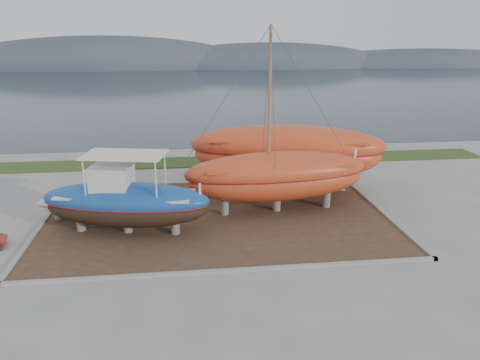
{
  "coord_description": "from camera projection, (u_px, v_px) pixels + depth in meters",
  "views": [
    {
      "loc": [
        -1.63,
        -19.43,
        9.51
      ],
      "look_at": [
        1.23,
        4.0,
        2.09
      ],
      "focal_mm": 35.0,
      "sensor_mm": 36.0,
      "label": 1
    }
  ],
  "objects": [
    {
      "name": "mountain_ridge",
      "position": [
        187.0,
        67.0,
        139.8
      ],
      "size": [
        200.0,
        36.0,
        20.0
      ],
      "primitive_type": null,
      "color": "#333D49",
      "rests_on": "ground"
    },
    {
      "name": "curb_frame",
      "position": [
        217.0,
        216.0,
        25.2
      ],
      "size": [
        18.6,
        12.6,
        0.15
      ],
      "primitive_type": null,
      "color": "gray",
      "rests_on": "ground"
    },
    {
      "name": "white_dinghy",
      "position": [
        83.0,
        202.0,
        25.35
      ],
      "size": [
        4.83,
        3.21,
        1.36
      ],
      "primitive_type": null,
      "rotation": [
        0.0,
        0.0,
        0.37
      ],
      "color": "silver",
      "rests_on": "dirt_patch"
    },
    {
      "name": "ground",
      "position": [
        224.0,
        250.0,
        21.44
      ],
      "size": [
        140.0,
        140.0,
        0.0
      ],
      "primitive_type": "plane",
      "color": "gray",
      "rests_on": "ground"
    },
    {
      "name": "orange_bare_hull",
      "position": [
        287.0,
        158.0,
        29.17
      ],
      "size": [
        12.59,
        5.98,
        3.97
      ],
      "primitive_type": null,
      "rotation": [
        0.0,
        0.0,
        -0.2
      ],
      "color": "#BB3E1C",
      "rests_on": "dirt_patch"
    },
    {
      "name": "orange_sailboat",
      "position": [
        279.0,
        123.0,
        24.64
      ],
      "size": [
        10.4,
        3.84,
        9.88
      ],
      "primitive_type": null,
      "rotation": [
        0.0,
        0.0,
        0.08
      ],
      "color": "#BB3E1C",
      "rests_on": "dirt_patch"
    },
    {
      "name": "sea",
      "position": [
        191.0,
        86.0,
        87.72
      ],
      "size": [
        260.0,
        100.0,
        0.04
      ],
      "primitive_type": null,
      "color": "#1A2A35",
      "rests_on": "ground"
    },
    {
      "name": "grass_strip",
      "position": [
        206.0,
        162.0,
        36.1
      ],
      "size": [
        44.0,
        3.0,
        0.08
      ],
      "primitive_type": "cube",
      "color": "#284219",
      "rests_on": "ground"
    },
    {
      "name": "dirt_patch",
      "position": [
        217.0,
        217.0,
        25.22
      ],
      "size": [
        18.0,
        12.0,
        0.06
      ],
      "primitive_type": "cube",
      "color": "#422D1E",
      "rests_on": "ground"
    },
    {
      "name": "blue_caique",
      "position": [
        125.0,
        194.0,
        22.69
      ],
      "size": [
        8.66,
        4.21,
        4.0
      ],
      "primitive_type": null,
      "rotation": [
        0.0,
        0.0,
        -0.2
      ],
      "color": "#184A97",
      "rests_on": "dirt_patch"
    }
  ]
}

